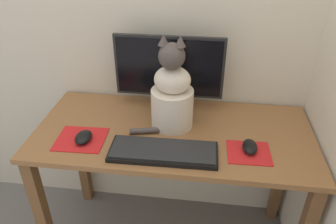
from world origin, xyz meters
The scene contains 8 objects.
desk centered at (0.00, 0.00, 0.62)m, with size 1.22×0.57×0.74m.
monitor centered at (-0.04, 0.19, 0.93)m, with size 0.50×0.17×0.36m.
keyboard centered at (-0.02, -0.17, 0.75)m, with size 0.43×0.17×0.02m.
mousepad_left centered at (-0.38, -0.12, 0.74)m, with size 0.21×0.19×0.00m.
mousepad_right centered at (0.32, -0.12, 0.74)m, with size 0.18×0.16×0.00m.
computer_mouse_left centered at (-0.36, -0.13, 0.76)m, with size 0.07×0.10×0.03m.
computer_mouse_right centered at (0.32, -0.10, 0.76)m, with size 0.06×0.10×0.03m.
cat centered at (-0.01, 0.04, 0.89)m, with size 0.28×0.21×0.42m.
Camera 1 is at (0.13, -1.18, 1.56)m, focal length 35.00 mm.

